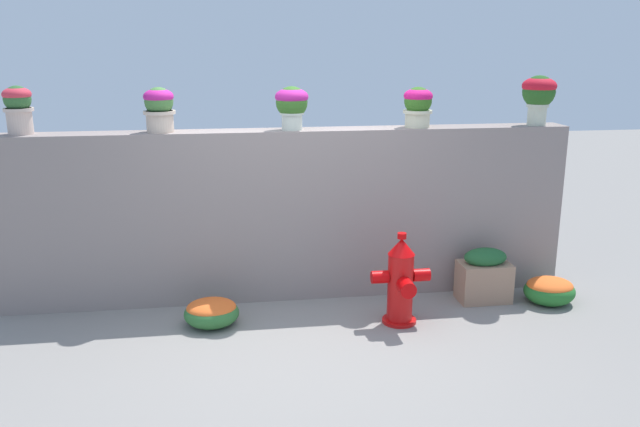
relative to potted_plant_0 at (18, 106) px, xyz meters
name	(u,v)px	position (x,y,z in m)	size (l,w,h in m)	color
ground_plane	(302,338)	(2.40, -1.05, -1.91)	(24.00, 24.00, 0.00)	gray
stone_wall	(289,215)	(2.40, -0.03, -1.08)	(5.48, 0.33, 1.66)	gray
potted_plant_0	(18,106)	(0.00, 0.00, 0.00)	(0.26, 0.26, 0.43)	beige
potted_plant_1	(159,106)	(1.22, -0.03, -0.02)	(0.29, 0.29, 0.41)	#C6B09B
potted_plant_2	(292,103)	(2.43, -0.06, 0.00)	(0.31, 0.31, 0.40)	beige
potted_plant_3	(418,104)	(3.64, -0.04, -0.03)	(0.28, 0.28, 0.39)	beige
potted_plant_4	(539,93)	(4.85, -0.06, 0.06)	(0.33, 0.33, 0.49)	beige
fire_hydrant	(401,282)	(3.31, -0.85, -1.52)	(0.53, 0.43, 0.84)	red
flower_bush_left	(550,290)	(4.86, -0.61, -1.77)	(0.49, 0.44, 0.26)	#256B29
flower_bush_right	(211,312)	(1.63, -0.67, -1.78)	(0.49, 0.44, 0.25)	#306B32
planter_box	(484,276)	(4.25, -0.46, -1.65)	(0.49, 0.31, 0.53)	#9C7960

